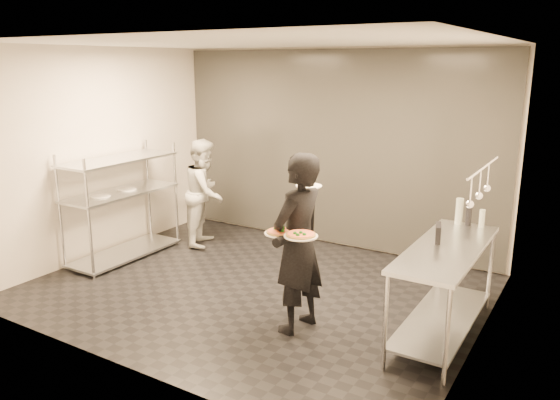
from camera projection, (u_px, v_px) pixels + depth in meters
The scene contains 13 objects.
room_shell at pixel (305, 157), 7.06m from camera, with size 5.00×4.00×2.80m.
pass_rack at pixel (122, 202), 7.32m from camera, with size 0.60×1.60×1.50m.
prep_counter at pixel (445, 276), 5.17m from camera, with size 0.60×1.80×0.92m.
utensil_rail at pixel (481, 184), 4.82m from camera, with size 0.07×1.20×0.31m.
waiter at pixel (298, 244), 5.27m from camera, with size 0.65×0.43×1.78m, color black.
chef at pixel (205, 192), 7.87m from camera, with size 0.75×0.58×1.54m, color beige.
pizza_plate_near at pixel (281, 232), 5.15m from camera, with size 0.31×0.31×0.05m.
pizza_plate_far at pixel (301, 235), 4.95m from camera, with size 0.31×0.31×0.05m.
salad_plate at pixel (309, 184), 5.47m from camera, with size 0.26×0.26×0.07m.
pos_monitor at pixel (438, 233), 5.23m from camera, with size 0.05×0.23×0.17m, color black.
bottle_green at pixel (459, 211), 5.78m from camera, with size 0.08×0.08×0.28m, color gray.
bottle_clear at pixel (482, 219), 5.67m from camera, with size 0.06×0.06×0.19m, color gray.
bottle_dark at pixel (469, 215), 5.73m from camera, with size 0.06×0.06×0.22m, color black.
Camera 1 is at (3.36, -4.95, 2.60)m, focal length 35.00 mm.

